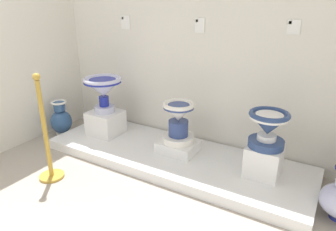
% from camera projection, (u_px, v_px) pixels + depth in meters
% --- Properties ---
extents(wall_back, '(3.57, 0.06, 2.90)m').
position_uv_depth(wall_back, '(199.00, 9.00, 2.96)').
color(wall_back, silver).
rests_on(wall_back, ground_plane).
extents(display_platform, '(2.67, 0.87, 0.10)m').
position_uv_depth(display_platform, '(173.00, 157.00, 3.07)').
color(display_platform, white).
rests_on(display_platform, ground_plane).
extents(plinth_block_pale_glazed, '(0.34, 0.33, 0.26)m').
position_uv_depth(plinth_block_pale_glazed, '(106.00, 123.00, 3.46)').
color(plinth_block_pale_glazed, white).
rests_on(plinth_block_pale_glazed, display_platform).
extents(antique_toilet_pale_glazed, '(0.42, 0.42, 0.39)m').
position_uv_depth(antique_toilet_pale_glazed, '(103.00, 88.00, 3.31)').
color(antique_toilet_pale_glazed, silver).
rests_on(antique_toilet_pale_glazed, plinth_block_pale_glazed).
extents(plinth_block_rightmost, '(0.38, 0.32, 0.11)m').
position_uv_depth(plinth_block_rightmost, '(178.00, 146.00, 3.07)').
color(plinth_block_rightmost, white).
rests_on(plinth_block_rightmost, display_platform).
extents(antique_toilet_rightmost, '(0.32, 0.32, 0.41)m').
position_uv_depth(antique_toilet_rightmost, '(179.00, 119.00, 2.97)').
color(antique_toilet_rightmost, white).
rests_on(antique_toilet_rightmost, plinth_block_rightmost).
extents(plinth_block_central_ornate, '(0.29, 0.29, 0.27)m').
position_uv_depth(plinth_block_central_ornate, '(264.00, 161.00, 2.63)').
color(plinth_block_central_ornate, white).
rests_on(plinth_block_central_ornate, display_platform).
extents(antique_toilet_central_ornate, '(0.33, 0.33, 0.31)m').
position_uv_depth(antique_toilet_central_ornate, '(268.00, 126.00, 2.52)').
color(antique_toilet_central_ornate, navy).
rests_on(antique_toilet_central_ornate, plinth_block_central_ornate).
extents(info_placard_first, '(0.12, 0.01, 0.15)m').
position_uv_depth(info_placard_first, '(126.00, 22.00, 3.41)').
color(info_placard_first, white).
extents(info_placard_second, '(0.10, 0.01, 0.14)m').
position_uv_depth(info_placard_second, '(200.00, 25.00, 2.97)').
color(info_placard_second, white).
extents(info_placard_third, '(0.11, 0.01, 0.12)m').
position_uv_depth(info_placard_third, '(294.00, 27.00, 2.55)').
color(info_placard_third, white).
extents(decorative_vase_companion, '(0.25, 0.25, 0.42)m').
position_uv_depth(decorative_vase_companion, '(61.00, 120.00, 3.64)').
color(decorative_vase_companion, white).
rests_on(decorative_vase_companion, ground_plane).
extents(stanchion_post_near_left, '(0.22, 0.22, 0.98)m').
position_uv_depth(stanchion_post_near_left, '(47.00, 145.00, 2.70)').
color(stanchion_post_near_left, gold).
rests_on(stanchion_post_near_left, ground_plane).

